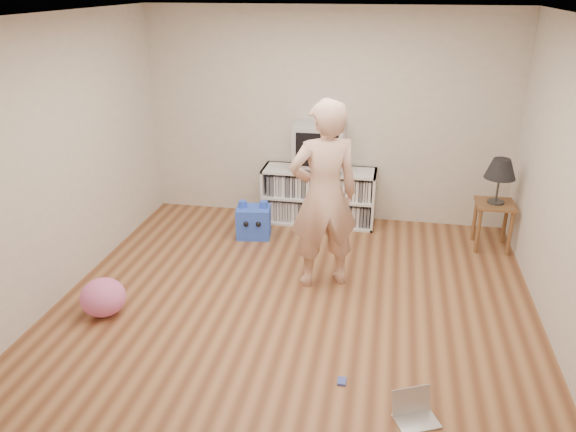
# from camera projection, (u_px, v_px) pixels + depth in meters

# --- Properties ---
(ground) EXTENTS (4.50, 4.50, 0.00)m
(ground) POSITION_uv_depth(u_px,v_px,m) (295.00, 305.00, 5.34)
(ground) COLOR brown
(ground) RESTS_ON ground
(walls) EXTENTS (4.52, 4.52, 2.60)m
(walls) POSITION_uv_depth(u_px,v_px,m) (295.00, 175.00, 4.83)
(walls) COLOR silver
(walls) RESTS_ON ground
(ceiling) EXTENTS (4.50, 4.50, 0.01)m
(ceiling) POSITION_uv_depth(u_px,v_px,m) (296.00, 16.00, 4.33)
(ceiling) COLOR white
(ceiling) RESTS_ON walls
(media_unit) EXTENTS (1.40, 0.45, 0.70)m
(media_unit) POSITION_uv_depth(u_px,v_px,m) (319.00, 196.00, 7.05)
(media_unit) COLOR white
(media_unit) RESTS_ON ground
(dvd_deck) EXTENTS (0.45, 0.35, 0.07)m
(dvd_deck) POSITION_uv_depth(u_px,v_px,m) (319.00, 167.00, 6.89)
(dvd_deck) COLOR gray
(dvd_deck) RESTS_ON media_unit
(crt_tv) EXTENTS (0.60, 0.53, 0.50)m
(crt_tv) POSITION_uv_depth(u_px,v_px,m) (320.00, 144.00, 6.77)
(crt_tv) COLOR #B1B1B7
(crt_tv) RESTS_ON dvd_deck
(side_table) EXTENTS (0.42, 0.42, 0.55)m
(side_table) POSITION_uv_depth(u_px,v_px,m) (494.00, 214.00, 6.33)
(side_table) COLOR brown
(side_table) RESTS_ON ground
(table_lamp) EXTENTS (0.34, 0.34, 0.52)m
(table_lamp) POSITION_uv_depth(u_px,v_px,m) (501.00, 170.00, 6.12)
(table_lamp) COLOR #333333
(table_lamp) RESTS_ON side_table
(person) EXTENTS (0.81, 0.68, 1.89)m
(person) POSITION_uv_depth(u_px,v_px,m) (324.00, 196.00, 5.37)
(person) COLOR beige
(person) RESTS_ON ground
(laptop) EXTENTS (0.36, 0.34, 0.20)m
(laptop) POSITION_uv_depth(u_px,v_px,m) (414.00, 411.00, 3.95)
(laptop) COLOR silver
(laptop) RESTS_ON ground
(playing_cards) EXTENTS (0.07, 0.09, 0.02)m
(playing_cards) POSITION_uv_depth(u_px,v_px,m) (342.00, 381.00, 4.31)
(playing_cards) COLOR #4551B9
(playing_cards) RESTS_ON ground
(plush_blue) EXTENTS (0.43, 0.38, 0.45)m
(plush_blue) POSITION_uv_depth(u_px,v_px,m) (254.00, 221.00, 6.69)
(plush_blue) COLOR blue
(plush_blue) RESTS_ON ground
(plush_pink) EXTENTS (0.54, 0.54, 0.35)m
(plush_pink) POSITION_uv_depth(u_px,v_px,m) (103.00, 297.00, 5.13)
(plush_pink) COLOR #D962A1
(plush_pink) RESTS_ON ground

